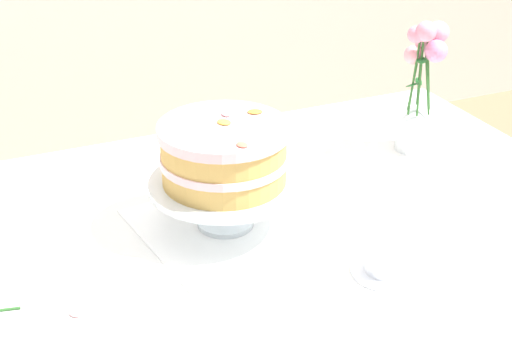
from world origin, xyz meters
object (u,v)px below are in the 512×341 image
cake_stand (225,188)px  teacup (387,259)px  layer_cake (224,153)px  flower_vase (419,94)px  dining_table (281,270)px

cake_stand → teacup: 0.33m
cake_stand → teacup: size_ratio=2.28×
layer_cake → flower_vase: flower_vase is taller
cake_stand → teacup: bearing=-52.0°
layer_cake → dining_table: bearing=-33.5°
dining_table → cake_stand: cake_stand is taller
dining_table → flower_vase: size_ratio=4.44×
dining_table → teacup: bearing=-61.0°
flower_vase → teacup: size_ratio=2.48×
layer_cake → teacup: 0.35m
flower_vase → teacup: 0.53m
layer_cake → teacup: (0.20, -0.26, -0.13)m
dining_table → teacup: teacup is taller
cake_stand → flower_vase: bearing=15.1°
layer_cake → flower_vase: (0.53, 0.14, -0.02)m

